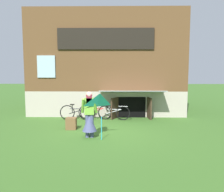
{
  "coord_description": "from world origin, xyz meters",
  "views": [
    {
      "loc": [
        0.53,
        -9.27,
        2.49
      ],
      "look_at": [
        0.35,
        0.94,
        1.33
      ],
      "focal_mm": 39.21,
      "sensor_mm": 36.0,
      "label": 1
    }
  ],
  "objects_px": {
    "person": "(89,118)",
    "bicycle_silver": "(114,113)",
    "bicycle_red": "(96,112)",
    "bicycle_black": "(77,112)",
    "kite": "(100,104)",
    "wooden_crate": "(71,123)"
  },
  "relations": [
    {
      "from": "kite",
      "to": "bicycle_silver",
      "type": "relative_size",
      "value": 1.01
    },
    {
      "from": "person",
      "to": "kite",
      "type": "bearing_deg",
      "value": -56.87
    },
    {
      "from": "kite",
      "to": "bicycle_black",
      "type": "xyz_separation_m",
      "value": [
        -1.33,
        3.42,
        -0.93
      ]
    },
    {
      "from": "bicycle_red",
      "to": "bicycle_silver",
      "type": "bearing_deg",
      "value": -7.46
    },
    {
      "from": "bicycle_silver",
      "to": "bicycle_red",
      "type": "xyz_separation_m",
      "value": [
        -0.88,
        0.08,
        0.02
      ]
    },
    {
      "from": "person",
      "to": "bicycle_silver",
      "type": "bearing_deg",
      "value": 64.75
    },
    {
      "from": "person",
      "to": "wooden_crate",
      "type": "xyz_separation_m",
      "value": [
        -0.88,
        1.17,
        -0.46
      ]
    },
    {
      "from": "bicycle_silver",
      "to": "bicycle_black",
      "type": "xyz_separation_m",
      "value": [
        -1.75,
        -0.09,
        0.02
      ]
    },
    {
      "from": "person",
      "to": "bicycle_silver",
      "type": "xyz_separation_m",
      "value": [
        0.84,
        3.06,
        -0.35
      ]
    },
    {
      "from": "kite",
      "to": "bicycle_black",
      "type": "distance_m",
      "value": 3.78
    },
    {
      "from": "bicycle_red",
      "to": "bicycle_black",
      "type": "relative_size",
      "value": 0.98
    },
    {
      "from": "bicycle_silver",
      "to": "bicycle_black",
      "type": "bearing_deg",
      "value": -168.09
    },
    {
      "from": "bicycle_silver",
      "to": "person",
      "type": "bearing_deg",
      "value": -96.26
    },
    {
      "from": "kite",
      "to": "bicycle_red",
      "type": "relative_size",
      "value": 0.95
    },
    {
      "from": "wooden_crate",
      "to": "bicycle_black",
      "type": "bearing_deg",
      "value": 91.1
    },
    {
      "from": "bicycle_red",
      "to": "person",
      "type": "bearing_deg",
      "value": -91.15
    },
    {
      "from": "bicycle_silver",
      "to": "wooden_crate",
      "type": "bearing_deg",
      "value": -123.26
    },
    {
      "from": "bicycle_black",
      "to": "kite",
      "type": "bearing_deg",
      "value": -66.96
    },
    {
      "from": "person",
      "to": "bicycle_red",
      "type": "distance_m",
      "value": 3.16
    },
    {
      "from": "bicycle_silver",
      "to": "bicycle_black",
      "type": "relative_size",
      "value": 0.92
    },
    {
      "from": "bicycle_red",
      "to": "bicycle_black",
      "type": "distance_m",
      "value": 0.89
    },
    {
      "from": "person",
      "to": "kite",
      "type": "distance_m",
      "value": 0.85
    }
  ]
}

